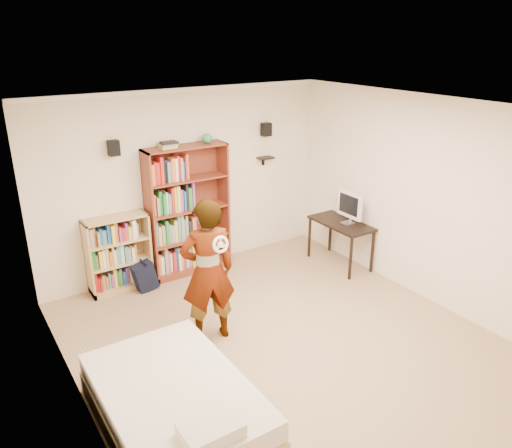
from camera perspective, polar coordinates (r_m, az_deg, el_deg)
The scene contains 14 objects.
ground at distance 6.04m, azimuth 3.26°, elevation -13.36°, with size 4.50×5.00×0.01m, color tan.
room_shell at distance 5.25m, azimuth 3.66°, elevation 2.71°, with size 4.52×5.02×2.71m.
crown_molding at distance 5.03m, azimuth 3.90°, elevation 12.56°, with size 4.50×5.00×0.06m.
speaker_left at distance 6.82m, azimuth -15.96°, elevation 8.35°, with size 0.14×0.12×0.20m, color black.
speaker_right at distance 7.84m, azimuth 1.17°, elevation 10.75°, with size 0.14×0.12×0.20m, color black.
wall_shelf at distance 7.95m, azimuth 1.10°, elevation 7.57°, with size 0.25×0.16×0.03m, color black.
tall_bookshelf at distance 7.37m, azimuth -7.76°, elevation 1.49°, with size 1.22×0.35×1.92m, color brown, non-canonical shape.
low_bookshelf at distance 7.18m, azimuth -15.42°, elevation -3.28°, with size 0.86×0.32×1.08m, color tan, non-canonical shape.
computer_desk at distance 7.84m, azimuth 9.57°, elevation -2.18°, with size 0.51×1.03×0.70m, color black, non-canonical shape.
imac at distance 7.60m, azimuth 10.54°, elevation 1.78°, with size 0.10×0.48×0.48m, color white, non-canonical shape.
daybed at distance 4.88m, azimuth -9.27°, elevation -19.24°, with size 1.23×1.89×0.56m, color silver, non-canonical shape.
person at distance 5.73m, azimuth -5.54°, elevation -5.39°, with size 0.63×0.41×1.73m, color black.
wii_wheel at distance 5.28m, azimuth -4.07°, elevation -2.35°, with size 0.19×0.19×0.03m, color white.
navy_bag at distance 7.18m, azimuth -12.60°, elevation -5.84°, with size 0.32×0.21×0.44m, color black, non-canonical shape.
Camera 1 is at (-2.99, -3.98, 3.42)m, focal length 35.00 mm.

